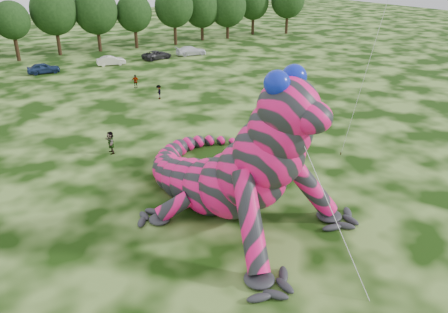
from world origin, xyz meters
TOP-DOWN VIEW (x-y plane):
  - ground at (0.00, 0.00)m, footprint 240.00×240.00m
  - inflatable_gecko at (4.67, 4.98)m, footprint 21.71×23.56m
  - tree_9 at (1.06, 57.35)m, footprint 5.27×4.74m
  - tree_10 at (7.40, 58.58)m, footprint 7.09×6.38m
  - tree_11 at (13.79, 58.20)m, footprint 7.01×6.31m
  - tree_12 at (20.01, 57.74)m, footprint 5.99×5.39m
  - tree_13 at (27.13, 57.13)m, footprint 6.83×6.15m
  - tree_14 at (33.46, 58.72)m, footprint 6.82×6.14m
  - tree_15 at (38.47, 57.77)m, footprint 7.17×6.45m
  - tree_16 at (45.45, 59.37)m, footprint 6.26×5.63m
  - tree_17 at (51.95, 56.66)m, footprint 6.98×6.28m
  - car_4 at (2.72, 47.12)m, footprint 4.28×1.98m
  - car_5 at (12.02, 47.11)m, footprint 4.21×2.07m
  - car_6 at (19.38, 47.54)m, footprint 4.94×2.90m
  - car_7 at (25.20, 47.43)m, footprint 5.06×2.45m
  - spectator_3 at (10.68, 33.90)m, footprint 1.00×0.79m
  - spectator_5 at (2.07, 16.73)m, footprint 0.70×1.74m
  - spectator_2 at (11.25, 28.26)m, footprint 0.79×1.11m

SIDE VIEW (x-z plane):
  - ground at x=0.00m, z-range 0.00..0.00m
  - car_6 at x=19.38m, z-range 0.00..1.29m
  - car_5 at x=12.02m, z-range 0.00..1.33m
  - car_7 at x=25.20m, z-range 0.00..1.42m
  - car_4 at x=2.72m, z-range 0.00..1.42m
  - spectator_2 at x=11.25m, z-range 0.00..1.56m
  - spectator_3 at x=10.68m, z-range 0.00..1.59m
  - spectator_5 at x=2.07m, z-range 0.00..1.82m
  - tree_9 at x=1.06m, z-range 0.00..8.68m
  - tree_12 at x=20.01m, z-range 0.00..8.97m
  - tree_16 at x=45.45m, z-range 0.00..9.37m
  - tree_14 at x=33.46m, z-range 0.00..9.40m
  - inflatable_gecko at x=4.67m, z-range 0.00..9.63m
  - tree_15 at x=38.47m, z-range 0.00..9.63m
  - tree_11 at x=13.79m, z-range 0.00..10.07m
  - tree_13 at x=27.13m, z-range 0.00..10.13m
  - tree_17 at x=51.95m, z-range 0.00..10.30m
  - tree_10 at x=7.40m, z-range 0.00..10.50m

